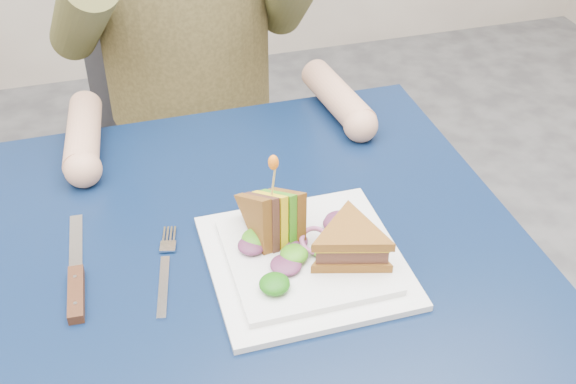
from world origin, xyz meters
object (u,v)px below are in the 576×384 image
object	(u,v)px
table	(263,281)
fork	(165,272)
chair	(187,113)
sandwich_flat	(351,243)
sandwich_upright	(274,218)
plate	(305,259)
knife	(76,284)

from	to	relation	value
table	fork	world-z (taller)	fork
chair	sandwich_flat	size ratio (longest dim) A/B	6.03
sandwich_flat	sandwich_upright	size ratio (longest dim) A/B	1.14
sandwich_upright	fork	size ratio (longest dim) A/B	0.76
plate	knife	distance (m)	0.31
knife	chair	bearing A→B (deg)	70.35
chair	fork	distance (m)	0.77
knife	fork	bearing A→B (deg)	-2.93
table	plate	size ratio (longest dim) A/B	2.88
chair	plate	size ratio (longest dim) A/B	3.58
table	knife	bearing A→B (deg)	-175.29
table	sandwich_flat	bearing A→B (deg)	-41.10
sandwich_flat	knife	xyz separation A→B (m)	(-0.36, 0.07, -0.04)
table	sandwich_upright	xyz separation A→B (m)	(0.01, -0.02, 0.13)
fork	knife	xyz separation A→B (m)	(-0.12, 0.01, 0.00)
plate	sandwich_flat	world-z (taller)	sandwich_flat
sandwich_flat	sandwich_upright	xyz separation A→B (m)	(-0.09, 0.07, 0.01)
plate	sandwich_upright	world-z (taller)	sandwich_upright
sandwich_upright	knife	size ratio (longest dim) A/B	0.61
sandwich_flat	fork	xyz separation A→B (m)	(-0.24, 0.06, -0.04)
table	plate	xyz separation A→B (m)	(0.05, -0.06, 0.09)
sandwich_flat	knife	size ratio (longest dim) A/B	0.69
sandwich_flat	fork	distance (m)	0.25
table	fork	size ratio (longest dim) A/B	4.22
sandwich_upright	fork	world-z (taller)	sandwich_upright
plate	sandwich_upright	xyz separation A→B (m)	(-0.03, 0.04, 0.05)
sandwich_flat	knife	distance (m)	0.37
sandwich_upright	knife	xyz separation A→B (m)	(-0.27, -0.00, -0.05)
sandwich_flat	fork	bearing A→B (deg)	165.96
table	knife	world-z (taller)	knife
sandwich_upright	plate	bearing A→B (deg)	-55.28
plate	chair	bearing A→B (deg)	93.43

